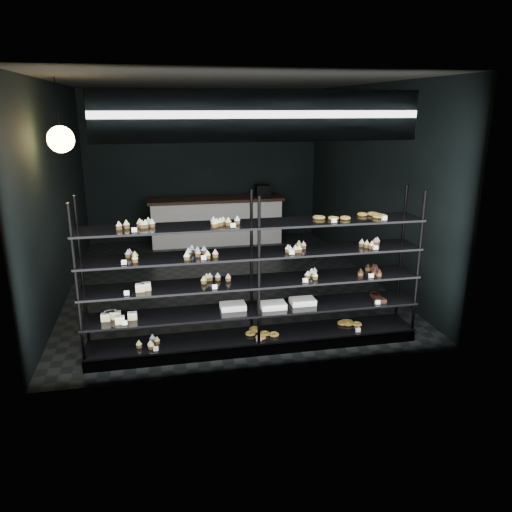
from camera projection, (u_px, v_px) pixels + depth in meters
name	position (u px, v px, depth m)	size (l,w,h in m)	color
room	(223.00, 187.00, 7.97)	(5.01, 6.01, 3.20)	black
display_shelf	(253.00, 299.00, 5.95)	(4.00, 0.50, 1.91)	black
signage	(261.00, 116.00, 4.89)	(3.30, 0.05, 0.50)	#0C0E3F
pendant_lamp	(61.00, 139.00, 6.14)	(0.33, 0.33, 0.89)	black
service_counter	(217.00, 220.00, 10.67)	(2.84, 0.65, 1.23)	beige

